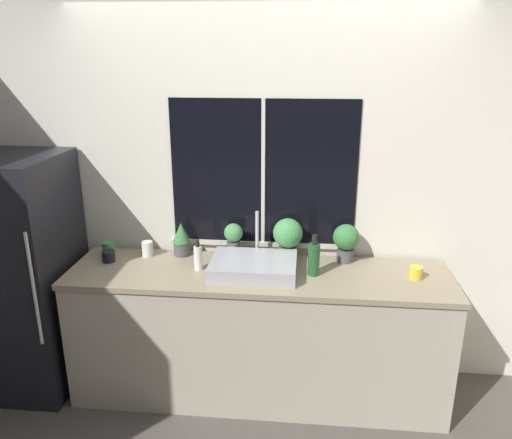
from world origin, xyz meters
The scene contains 16 objects.
ground_plane centered at (0.00, 0.00, 0.00)m, with size 14.00×14.00×0.00m, color #4C4742.
wall_back centered at (0.00, 0.67, 1.35)m, with size 8.00×0.09×2.70m.
wall_left centered at (-2.25, 1.50, 1.35)m, with size 0.06×7.00×2.70m.
counter centered at (0.00, 0.30, 0.44)m, with size 2.42×0.63×0.89m.
refrigerator centered at (-1.61, 0.28, 0.80)m, with size 0.71×0.70×1.60m.
sink centered at (-0.03, 0.29, 0.93)m, with size 0.53×0.45×0.33m.
potted_plant_far_left centered at (-0.55, 0.53, 1.01)m, with size 0.12×0.12×0.23m.
potted_plant_center_left centered at (-0.19, 0.53, 1.02)m, with size 0.13×0.13×0.24m.
potted_plant_center_right centered at (0.17, 0.53, 1.05)m, with size 0.20×0.20×0.28m.
potted_plant_far_right centered at (0.56, 0.53, 1.04)m, with size 0.17×0.17×0.26m.
soap_bottle centered at (-0.39, 0.31, 0.97)m, with size 0.05×0.05×0.20m.
bottle_tall centered at (0.35, 0.30, 1.00)m, with size 0.07×0.07×0.26m.
mug_yellow centered at (0.97, 0.30, 0.93)m, with size 0.08×0.08×0.08m.
mug_black centered at (-1.00, 0.37, 0.92)m, with size 0.08×0.08×0.08m.
mug_white centered at (-0.78, 0.49, 0.94)m, with size 0.07×0.07×0.10m.
mug_green centered at (-1.05, 0.48, 0.93)m, with size 0.08×0.08×0.09m.
Camera 1 is at (0.27, -2.57, 2.20)m, focal length 35.00 mm.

